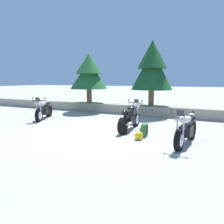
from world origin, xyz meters
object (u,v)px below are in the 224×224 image
(motorcycle_silver_near_left, at_px, (44,110))
(rider_helmet, at_px, (139,136))
(pine_tree_mid_left, at_px, (152,66))
(motorcycle_black_centre, at_px, (130,118))
(pine_tree_far_left, at_px, (89,72))
(motorcycle_white_far_right, at_px, (186,129))
(rider_backpack, at_px, (144,130))

(motorcycle_silver_near_left, distance_m, rider_helmet, 5.75)
(motorcycle_silver_near_left, distance_m, pine_tree_mid_left, 6.21)
(pine_tree_mid_left, bearing_deg, motorcycle_silver_near_left, -144.65)
(rider_helmet, bearing_deg, motorcycle_black_centre, 121.65)
(motorcycle_black_centre, distance_m, pine_tree_far_left, 5.69)
(pine_tree_mid_left, bearing_deg, motorcycle_white_far_right, -64.58)
(pine_tree_far_left, distance_m, pine_tree_mid_left, 3.93)
(rider_backpack, height_order, pine_tree_far_left, pine_tree_far_left)
(rider_helmet, bearing_deg, rider_backpack, 85.61)
(motorcycle_white_far_right, relative_size, rider_helmet, 7.35)
(pine_tree_far_left, bearing_deg, motorcycle_black_centre, -41.59)
(motorcycle_black_centre, bearing_deg, pine_tree_mid_left, 91.03)
(motorcycle_white_far_right, distance_m, rider_helmet, 1.51)
(motorcycle_white_far_right, relative_size, rider_backpack, 4.38)
(motorcycle_black_centre, bearing_deg, motorcycle_silver_near_left, 175.86)
(motorcycle_silver_near_left, xyz_separation_m, motorcycle_white_far_right, (6.99, -1.41, 0.00))
(motorcycle_black_centre, relative_size, pine_tree_far_left, 0.68)
(motorcycle_black_centre, bearing_deg, rider_helmet, -58.35)
(motorcycle_white_far_right, height_order, rider_backpack, motorcycle_white_far_right)
(motorcycle_silver_near_left, height_order, motorcycle_black_centre, same)
(motorcycle_silver_near_left, xyz_separation_m, rider_helmet, (5.53, -1.54, -0.35))
(motorcycle_black_centre, height_order, rider_helmet, motorcycle_black_centre)
(motorcycle_silver_near_left, relative_size, pine_tree_far_left, 0.65)
(motorcycle_black_centre, xyz_separation_m, rider_backpack, (0.77, -0.71, -0.24))
(pine_tree_far_left, bearing_deg, motorcycle_white_far_right, -36.66)
(motorcycle_silver_near_left, height_order, rider_backpack, motorcycle_silver_near_left)
(rider_helmet, bearing_deg, motorcycle_white_far_right, 4.97)
(pine_tree_far_left, xyz_separation_m, pine_tree_mid_left, (3.92, 0.16, 0.27))
(rider_helmet, bearing_deg, pine_tree_far_left, 134.95)
(motorcycle_black_centre, relative_size, rider_backpack, 4.39)
(motorcycle_white_far_right, bearing_deg, pine_tree_mid_left, 115.42)
(motorcycle_black_centre, xyz_separation_m, rider_helmet, (0.74, -1.19, -0.35))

